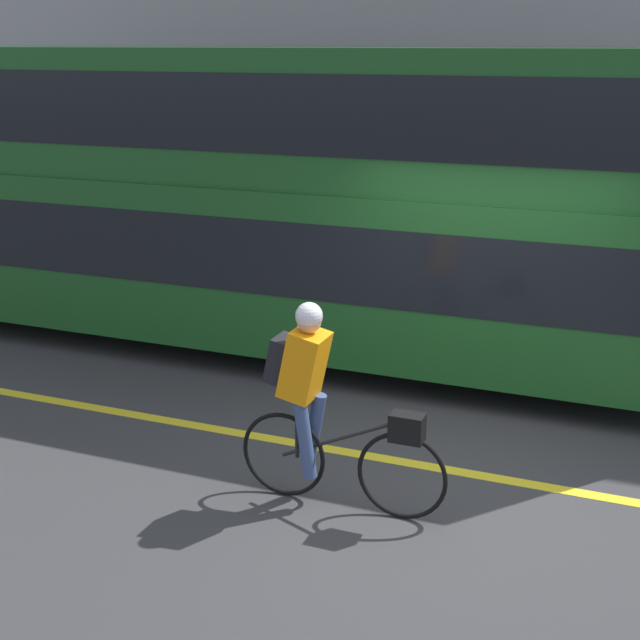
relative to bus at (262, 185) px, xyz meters
name	(u,v)px	position (x,y,z in m)	size (l,w,h in m)	color
ground_plane	(441,475)	(2.94, -2.67, -1.95)	(80.00, 80.00, 0.00)	#38383A
road_center_line	(444,469)	(2.94, -2.56, -1.95)	(50.00, 0.14, 0.01)	yellow
sidewalk_curb	(540,302)	(2.94, 2.80, -1.88)	(60.00, 2.08, 0.14)	#A8A399
bus	(262,185)	(0.00, 0.00, 0.00)	(10.07, 2.60, 3.51)	black
cyclist_on_bike	(320,399)	(2.15, -3.50, -1.05)	(1.73, 0.32, 1.67)	black
street_sign_post	(473,188)	(1.92, 2.69, -0.32)	(0.36, 0.09, 2.68)	#59595B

